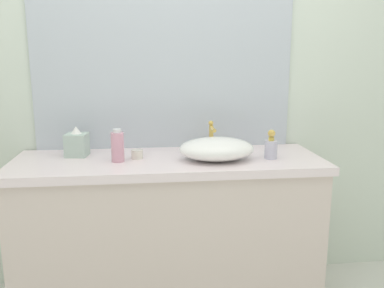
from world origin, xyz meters
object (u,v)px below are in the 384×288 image
Objects in this scene: lotion_bottle at (118,146)px; tissue_box at (77,143)px; sink_basin at (217,149)px; soap_dispenser at (271,147)px; candle_jar at (137,154)px.

lotion_bottle reaches higher than tissue_box.
lotion_bottle is 0.27m from tissue_box.
soap_dispenser is (0.29, -0.01, 0.00)m from sink_basin.
tissue_box is (-0.23, 0.15, -0.01)m from lotion_bottle.
sink_basin is at bearing -10.36° from candle_jar.
tissue_box is at bearing 170.16° from soap_dispenser.
soap_dispenser is 1.05m from tissue_box.
lotion_bottle is 1.04× the size of tissue_box.
tissue_box is 2.65× the size of candle_jar.
sink_basin is 0.29m from soap_dispenser.
soap_dispenser is at bearing -9.84° from tissue_box.
sink_basin is 0.52m from lotion_bottle.
candle_jar is (-0.42, 0.08, -0.04)m from sink_basin.
sink_basin is at bearing -2.87° from lotion_bottle.
lotion_bottle is 0.12m from candle_jar.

